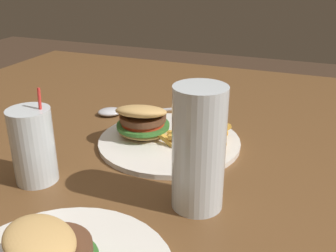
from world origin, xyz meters
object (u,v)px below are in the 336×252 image
at_px(juice_glass, 34,149).
at_px(spoon, 113,112).
at_px(meal_plate_near, 160,133).
at_px(beer_glass, 199,151).

height_order(juice_glass, spoon, juice_glass).
relative_size(meal_plate_near, spoon, 1.71).
bearing_deg(spoon, juice_glass, 59.53).
xyz_separation_m(juice_glass, spoon, (0.03, -0.31, -0.05)).
relative_size(beer_glass, spoon, 1.13).
xyz_separation_m(beer_glass, spoon, (0.30, -0.28, -0.08)).
distance_m(meal_plate_near, juice_glass, 0.25).
distance_m(beer_glass, juice_glass, 0.28).
bearing_deg(meal_plate_near, beer_glass, 127.28).
height_order(beer_glass, spoon, beer_glass).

